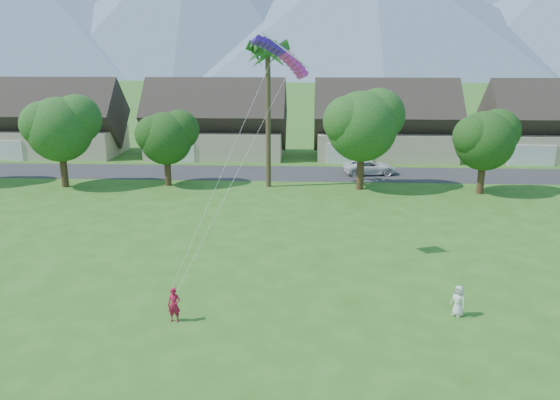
# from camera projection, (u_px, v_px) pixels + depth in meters

# --- Properties ---
(ground) EXTENTS (500.00, 500.00, 0.00)m
(ground) POSITION_uv_depth(u_px,v_px,m) (266.00, 364.00, 20.87)
(ground) COLOR #2D6019
(ground) RESTS_ON ground
(street) EXTENTS (90.00, 7.00, 0.01)m
(street) POSITION_uv_depth(u_px,v_px,m) (293.00, 173.00, 53.63)
(street) COLOR #2D2D30
(street) RESTS_ON ground
(kite_flyer) EXTENTS (0.60, 0.42, 1.58)m
(kite_flyer) POSITION_uv_depth(u_px,v_px,m) (174.00, 305.00, 23.98)
(kite_flyer) COLOR #AC1335
(kite_flyer) RESTS_ON ground
(watcher) EXTENTS (0.81, 0.84, 1.45)m
(watcher) POSITION_uv_depth(u_px,v_px,m) (458.00, 301.00, 24.52)
(watcher) COLOR silver
(watcher) RESTS_ON ground
(parked_car) EXTENTS (5.41, 3.16, 1.41)m
(parked_car) POSITION_uv_depth(u_px,v_px,m) (370.00, 167.00, 53.07)
(parked_car) COLOR silver
(parked_car) RESTS_ON ground
(mountain_ridge) EXTENTS (540.00, 240.00, 70.00)m
(mountain_ridge) POSITION_uv_depth(u_px,v_px,m) (329.00, 14.00, 263.26)
(mountain_ridge) COLOR slate
(mountain_ridge) RESTS_ON ground
(houses_row) EXTENTS (72.75, 8.19, 8.86)m
(houses_row) POSITION_uv_depth(u_px,v_px,m) (300.00, 126.00, 61.37)
(houses_row) COLOR beige
(houses_row) RESTS_ON ground
(tree_row) EXTENTS (62.27, 6.67, 8.45)m
(tree_row) POSITION_uv_depth(u_px,v_px,m) (278.00, 133.00, 46.55)
(tree_row) COLOR #47301C
(tree_row) RESTS_ON ground
(fan_palm) EXTENTS (3.00, 3.00, 13.80)m
(fan_palm) POSITION_uv_depth(u_px,v_px,m) (268.00, 49.00, 45.34)
(fan_palm) COLOR #4C3D26
(fan_palm) RESTS_ON ground
(parafoil_kite) EXTENTS (3.47, 1.36, 0.50)m
(parafoil_kite) POSITION_uv_depth(u_px,v_px,m) (282.00, 53.00, 28.57)
(parafoil_kite) COLOR #4217AD
(parafoil_kite) RESTS_ON ground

